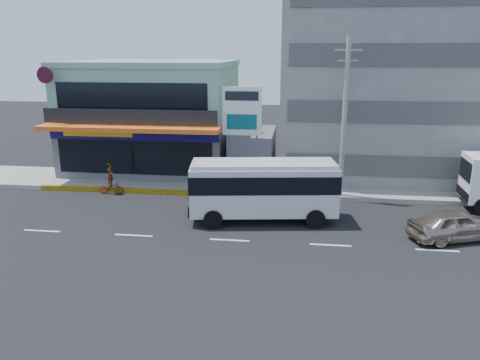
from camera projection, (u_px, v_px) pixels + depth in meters
The scene contains 11 objects.
ground at pixel (230, 240), 23.44m from camera, with size 120.00×120.00×0.00m, color black.
sidewalk at pixel (322, 187), 31.88m from camera, with size 70.00×5.00×0.30m, color gray.
shop_building at pixel (154, 119), 36.65m from camera, with size 12.40×11.70×8.00m.
concrete_building at pixel (392, 81), 34.69m from camera, with size 16.00×12.00×14.00m, color gray.
gap_structure at pixel (253, 155), 34.43m from camera, with size 3.00×6.00×3.50m, color #48484D.
satellite_dish at pixel (252, 132), 32.99m from camera, with size 1.50×1.50×0.15m, color slate.
billboard at pixel (242, 117), 30.96m from camera, with size 2.60×0.18×6.90m.
utility_pole_near at pixel (344, 119), 28.40m from camera, with size 1.60×0.30×10.00m.
minibus at pixel (263, 186), 25.66m from camera, with size 8.31×3.71×3.36m.
sedan at pixel (455, 225), 23.32m from camera, with size 1.85×4.60×1.57m, color #C3AE95.
motorcycle_rider at pixel (111, 184), 30.82m from camera, with size 1.66×0.71×2.07m.
Camera 1 is at (3.23, -21.52, 9.22)m, focal length 35.00 mm.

